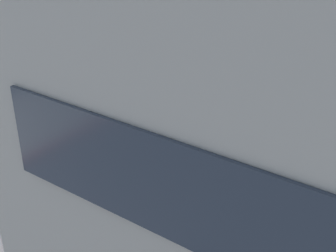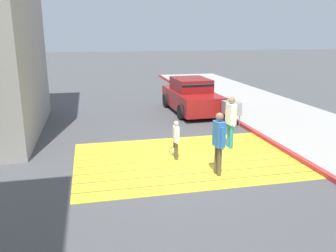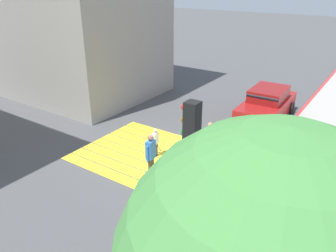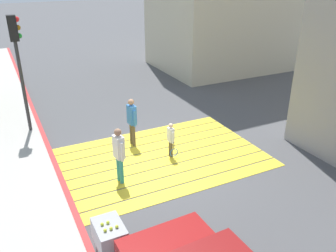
{
  "view_description": "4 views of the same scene",
  "coord_description": "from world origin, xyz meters",
  "px_view_note": "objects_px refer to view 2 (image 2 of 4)",
  "views": [
    {
      "loc": [
        7.77,
        -9.57,
        7.6
      ],
      "look_at": [
        0.16,
        1.02,
        1.02
      ],
      "focal_mm": 48.84,
      "sensor_mm": 36.0,
      "label": 1
    },
    {
      "loc": [
        2.64,
        9.44,
        3.65
      ],
      "look_at": [
        0.44,
        -0.32,
        0.97
      ],
      "focal_mm": 37.6,
      "sensor_mm": 36.0,
      "label": 2
    },
    {
      "loc": [
        -6.62,
        9.19,
        6.43
      ],
      "look_at": [
        -0.09,
        -0.4,
        1.26
      ],
      "focal_mm": 35.68,
      "sensor_mm": 36.0,
      "label": 3
    },
    {
      "loc": [
        -4.34,
        -9.04,
        5.67
      ],
      "look_at": [
        0.34,
        0.31,
        0.93
      ],
      "focal_mm": 37.63,
      "sensor_mm": 36.0,
      "label": 4
    }
  ],
  "objects_px": {
    "car_parked_near_curb": "(191,96)",
    "tennis_ball_cart": "(231,108)",
    "pedestrian_adult_lead": "(231,119)",
    "pedestrian_child_with_racket": "(176,138)",
    "pedestrian_adult_trailing": "(219,139)"
  },
  "relations": [
    {
      "from": "car_parked_near_curb",
      "to": "tennis_ball_cart",
      "type": "xyz_separation_m",
      "value": [
        -0.9,
        2.65,
        -0.04
      ]
    },
    {
      "from": "pedestrian_adult_lead",
      "to": "pedestrian_child_with_racket",
      "type": "distance_m",
      "value": 2.1
    },
    {
      "from": "car_parked_near_curb",
      "to": "pedestrian_child_with_racket",
      "type": "bearing_deg",
      "value": 69.66
    },
    {
      "from": "pedestrian_adult_trailing",
      "to": "pedestrian_child_with_racket",
      "type": "distance_m",
      "value": 1.61
    },
    {
      "from": "tennis_ball_cart",
      "to": "pedestrian_child_with_racket",
      "type": "height_order",
      "value": "pedestrian_child_with_racket"
    },
    {
      "from": "pedestrian_adult_lead",
      "to": "pedestrian_adult_trailing",
      "type": "xyz_separation_m",
      "value": [
        1.17,
        2.03,
        -0.0
      ]
    },
    {
      "from": "car_parked_near_curb",
      "to": "pedestrian_child_with_racket",
      "type": "xyz_separation_m",
      "value": [
        2.26,
        6.09,
        -0.08
      ]
    },
    {
      "from": "tennis_ball_cart",
      "to": "pedestrian_child_with_racket",
      "type": "relative_size",
      "value": 0.86
    },
    {
      "from": "car_parked_near_curb",
      "to": "tennis_ball_cart",
      "type": "relative_size",
      "value": 4.27
    },
    {
      "from": "pedestrian_adult_lead",
      "to": "pedestrian_adult_trailing",
      "type": "relative_size",
      "value": 1.0
    },
    {
      "from": "pedestrian_adult_trailing",
      "to": "pedestrian_adult_lead",
      "type": "bearing_deg",
      "value": -120.01
    },
    {
      "from": "pedestrian_adult_trailing",
      "to": "pedestrian_child_with_racket",
      "type": "height_order",
      "value": "pedestrian_adult_trailing"
    },
    {
      "from": "car_parked_near_curb",
      "to": "pedestrian_child_with_racket",
      "type": "height_order",
      "value": "car_parked_near_curb"
    },
    {
      "from": "car_parked_near_curb",
      "to": "pedestrian_adult_lead",
      "type": "height_order",
      "value": "pedestrian_adult_lead"
    },
    {
      "from": "tennis_ball_cart",
      "to": "pedestrian_adult_trailing",
      "type": "xyz_separation_m",
      "value": [
        2.36,
        4.81,
        0.28
      ]
    }
  ]
}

